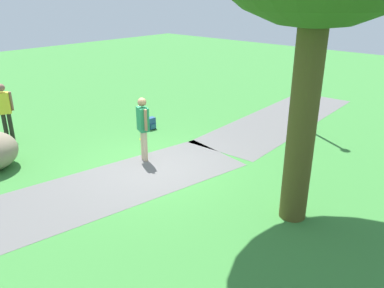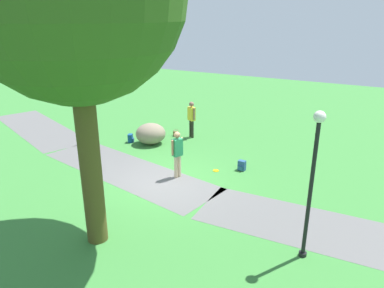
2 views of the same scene
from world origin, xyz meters
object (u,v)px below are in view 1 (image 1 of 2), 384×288
at_px(lamp_post, 320,62).
at_px(woman_with_handbag, 4,108).
at_px(spare_backpack_on_lawn, 151,123).
at_px(frisbee_on_grass, 143,139).
at_px(man_near_boulder, 143,124).

xyz_separation_m(lamp_post, woman_with_handbag, (7.12, -6.76, -1.28)).
distance_m(lamp_post, spare_backpack_on_lawn, 5.83).
xyz_separation_m(lamp_post, spare_backpack_on_lawn, (3.40, -4.23, -2.14)).
height_order(woman_with_handbag, spare_backpack_on_lawn, woman_with_handbag).
distance_m(woman_with_handbag, frisbee_on_grass, 4.35).
xyz_separation_m(man_near_boulder, frisbee_on_grass, (-1.01, -1.22, -1.04)).
bearing_deg(frisbee_on_grass, lamp_post, 139.23).
height_order(woman_with_handbag, frisbee_on_grass, woman_with_handbag).
height_order(lamp_post, man_near_boulder, lamp_post).
distance_m(spare_backpack_on_lawn, frisbee_on_grass, 1.04).
height_order(man_near_boulder, frisbee_on_grass, man_near_boulder).
bearing_deg(spare_backpack_on_lawn, woman_with_handbag, -34.27).
bearing_deg(spare_backpack_on_lawn, frisbee_on_grass, 33.62).
bearing_deg(man_near_boulder, spare_backpack_on_lawn, -136.10).
xyz_separation_m(lamp_post, man_near_boulder, (5.26, -2.44, -1.29)).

